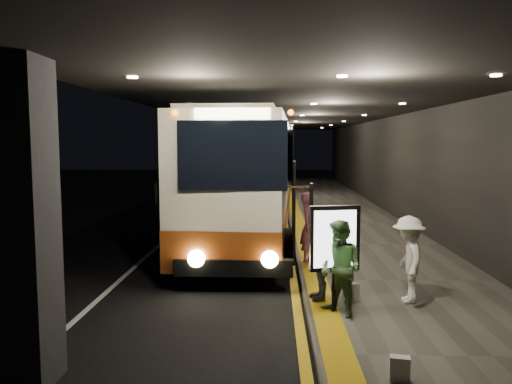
{
  "coord_description": "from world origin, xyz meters",
  "views": [
    {
      "loc": [
        1.89,
        -14.43,
        3.29
      ],
      "look_at": [
        1.3,
        1.47,
        1.7
      ],
      "focal_mm": 35.0,
      "sensor_mm": 36.0,
      "label": 1
    }
  ],
  "objects": [
    {
      "name": "terminal_wall",
      "position": [
        7.0,
        5.0,
        3.0
      ],
      "size": [
        0.1,
        50.0,
        6.0
      ],
      "primitive_type": "cube",
      "color": "black",
      "rests_on": "ground"
    },
    {
      "name": "coach_main",
      "position": [
        1.0,
        2.42,
        1.93
      ],
      "size": [
        3.21,
        12.97,
        4.02
      ],
      "rotation": [
        0.0,
        0.0,
        -0.04
      ],
      "color": "beige",
      "rests_on": "ground"
    },
    {
      "name": "info_sign",
      "position": [
        3.0,
        -5.36,
        1.5
      ],
      "size": [
        0.94,
        0.29,
        1.99
      ],
      "rotation": [
        0.0,
        0.0,
        0.2
      ],
      "color": "black",
      "rests_on": "sidewalk"
    },
    {
      "name": "sidewalk",
      "position": [
        4.75,
        5.0,
        0.07
      ],
      "size": [
        4.5,
        50.0,
        0.15
      ],
      "primitive_type": "cube",
      "color": "#514C44",
      "rests_on": "ground"
    },
    {
      "name": "coach_third",
      "position": [
        1.08,
        31.74,
        1.74
      ],
      "size": [
        2.97,
        11.61,
        3.61
      ],
      "rotation": [
        0.0,
        0.0,
        0.05
      ],
      "color": "beige",
      "rests_on": "ground"
    },
    {
      "name": "kerb_stripe_yellow",
      "position": [
        2.35,
        5.0,
        0.01
      ],
      "size": [
        0.18,
        50.0,
        0.01
      ],
      "primitive_type": "cube",
      "color": "gold",
      "rests_on": "ground"
    },
    {
      "name": "tactile_strip",
      "position": [
        2.85,
        5.0,
        0.16
      ],
      "size": [
        0.5,
        50.0,
        0.01
      ],
      "primitive_type": "cube",
      "color": "gold",
      "rests_on": "sidewalk"
    },
    {
      "name": "lane_line_white",
      "position": [
        -1.8,
        5.0,
        0.01
      ],
      "size": [
        0.12,
        50.0,
        0.01
      ],
      "primitive_type": "cube",
      "color": "silver",
      "rests_on": "ground"
    },
    {
      "name": "stanchion_post",
      "position": [
        2.99,
        -3.18,
        0.65
      ],
      "size": [
        0.05,
        0.05,
        0.99
      ],
      "primitive_type": "cylinder",
      "color": "black",
      "rests_on": "sidewalk"
    },
    {
      "name": "support_columns",
      "position": [
        -1.5,
        4.0,
        2.2
      ],
      "size": [
        0.8,
        24.8,
        4.4
      ],
      "color": "black",
      "rests_on": "ground"
    },
    {
      "name": "bag_plain",
      "position": [
        3.56,
        -8.04,
        0.31
      ],
      "size": [
        0.29,
        0.2,
        0.33
      ],
      "primitive_type": "cube",
      "rotation": [
        0.0,
        0.0,
        -0.2
      ],
      "color": "beige",
      "rests_on": "sidewalk"
    },
    {
      "name": "passenger_waiting_green",
      "position": [
        3.09,
        -5.54,
        1.02
      ],
      "size": [
        0.95,
        0.98,
        1.75
      ],
      "primitive_type": "imported",
      "rotation": [
        0.0,
        0.0,
        -0.86
      ],
      "color": "#426236",
      "rests_on": "sidewalk"
    },
    {
      "name": "bag_polka",
      "position": [
        3.4,
        -4.8,
        0.34
      ],
      "size": [
        0.33,
        0.22,
        0.37
      ],
      "primitive_type": "cube",
      "rotation": [
        0.0,
        0.0,
        0.32
      ],
      "color": "black",
      "rests_on": "sidewalk"
    },
    {
      "name": "coach_second",
      "position": [
        1.08,
        18.27,
        1.84
      ],
      "size": [
        3.14,
        12.31,
        3.83
      ],
      "rotation": [
        0.0,
        0.0,
        -0.05
      ],
      "color": "beige",
      "rests_on": "ground"
    },
    {
      "name": "passenger_waiting_grey",
      "position": [
        2.8,
        -4.67,
        0.95
      ],
      "size": [
        0.61,
        0.99,
        1.6
      ],
      "primitive_type": "imported",
      "rotation": [
        0.0,
        0.0,
        -1.43
      ],
      "color": "#414145",
      "rests_on": "sidewalk"
    },
    {
      "name": "passenger_waiting_white",
      "position": [
        4.52,
        -4.72,
        1.01
      ],
      "size": [
        0.61,
        1.15,
        1.71
      ],
      "primitive_type": "imported",
      "rotation": [
        0.0,
        0.0,
        -1.66
      ],
      "color": "white",
      "rests_on": "sidewalk"
    },
    {
      "name": "ground",
      "position": [
        0.0,
        0.0,
        0.0
      ],
      "size": [
        90.0,
        90.0,
        0.0
      ],
      "primitive_type": "plane",
      "color": "black"
    },
    {
      "name": "canopy",
      "position": [
        2.5,
        5.0,
        4.6
      ],
      "size": [
        9.0,
        50.0,
        0.4
      ],
      "primitive_type": "cube",
      "color": "black",
      "rests_on": "support_columns"
    },
    {
      "name": "passenger_boarding",
      "position": [
        2.8,
        -1.46,
        1.07
      ],
      "size": [
        0.62,
        0.77,
        1.84
      ],
      "primitive_type": "imported",
      "rotation": [
        0.0,
        0.0,
        1.26
      ],
      "color": "#B45472",
      "rests_on": "sidewalk"
    }
  ]
}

